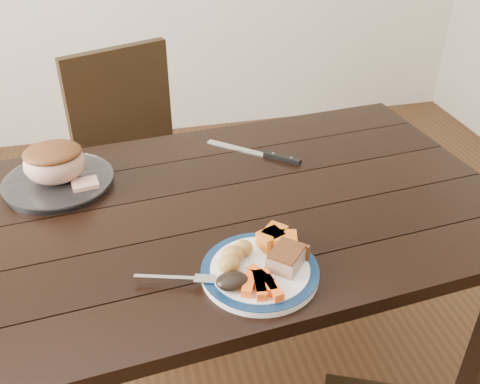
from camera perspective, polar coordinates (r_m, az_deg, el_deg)
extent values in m
cube|color=black|center=(1.43, -3.30, -2.33)|extent=(1.68, 1.04, 0.04)
cube|color=black|center=(2.18, 12.70, -1.37)|extent=(0.07, 0.07, 0.71)
cube|color=black|center=(2.12, -9.64, 1.03)|extent=(0.54, 0.54, 0.04)
cube|color=black|center=(2.17, -12.66, 8.95)|extent=(0.41, 0.19, 0.46)
cube|color=black|center=(2.45, -7.29, -0.49)|extent=(0.04, 0.04, 0.43)
cube|color=black|center=(2.19, -2.73, -4.78)|extent=(0.04, 0.04, 0.43)
cube|color=black|center=(2.34, -15.03, -3.28)|extent=(0.04, 0.04, 0.43)
cube|color=black|center=(2.07, -11.25, -8.22)|extent=(0.04, 0.04, 0.43)
cylinder|color=white|center=(1.21, 2.14, -8.53)|extent=(0.27, 0.27, 0.02)
torus|color=#0D2545|center=(1.20, 2.15, -8.22)|extent=(0.27, 0.27, 0.02)
cylinder|color=white|center=(1.59, -18.75, 0.95)|extent=(0.30, 0.30, 0.02)
cube|color=tan|center=(1.20, 4.96, -7.12)|extent=(0.10, 0.10, 0.04)
ellipsoid|color=gold|center=(1.20, -0.76, -6.69)|extent=(0.05, 0.04, 0.04)
ellipsoid|color=gold|center=(1.18, -1.14, -7.69)|extent=(0.05, 0.04, 0.04)
ellipsoid|color=gold|center=(1.22, 0.38, -5.99)|extent=(0.04, 0.04, 0.04)
cube|color=#FC5A15|center=(1.14, 2.13, -10.07)|extent=(0.03, 0.07, 0.02)
cube|color=#FC5A15|center=(1.15, 0.97, -9.75)|extent=(0.05, 0.07, 0.02)
cube|color=#FC5A15|center=(1.17, 2.21, -9.03)|extent=(0.05, 0.07, 0.02)
cube|color=#FC5A15|center=(1.15, 2.95, -9.58)|extent=(0.03, 0.07, 0.02)
cube|color=#FC5A15|center=(1.15, 2.06, -9.76)|extent=(0.03, 0.07, 0.02)
cube|color=#FC5A15|center=(1.14, 3.47, -10.19)|extent=(0.03, 0.07, 0.02)
cube|color=orange|center=(1.25, 3.29, -5.08)|extent=(0.07, 0.06, 0.04)
cube|color=orange|center=(1.25, 4.78, -5.28)|extent=(0.06, 0.06, 0.04)
cube|color=orange|center=(1.26, 3.70, -4.65)|extent=(0.07, 0.07, 0.04)
ellipsoid|color=black|center=(1.15, -0.84, -9.48)|extent=(0.07, 0.05, 0.03)
cube|color=silver|center=(1.19, -7.91, -9.07)|extent=(0.14, 0.05, 0.00)
cube|color=silver|center=(1.18, -3.79, -9.27)|extent=(0.05, 0.04, 0.00)
ellipsoid|color=tan|center=(1.56, -19.16, 2.90)|extent=(0.17, 0.15, 0.11)
cube|color=tan|center=(1.53, -16.18, 0.79)|extent=(0.08, 0.06, 0.02)
cube|color=silver|center=(1.70, -0.44, 4.74)|extent=(0.16, 0.15, 0.00)
cube|color=black|center=(1.64, 4.51, 3.67)|extent=(0.10, 0.09, 0.01)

